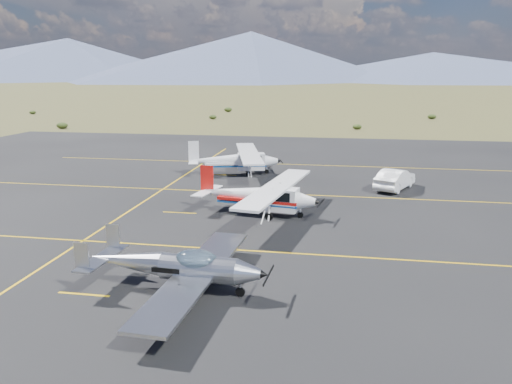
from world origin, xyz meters
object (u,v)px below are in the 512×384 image
(aircraft_low_wing, at_px, (179,267))
(sedan, at_px, (395,179))
(aircraft_plain, at_px, (235,160))
(aircraft_cessna, at_px, (259,194))

(aircraft_low_wing, xyz_separation_m, sedan, (9.41, 18.33, -0.23))
(aircraft_low_wing, xyz_separation_m, aircraft_plain, (-2.49, 21.51, 0.23))
(aircraft_low_wing, relative_size, sedan, 2.13)
(aircraft_low_wing, height_order, sedan, aircraft_low_wing)
(aircraft_cessna, relative_size, aircraft_plain, 0.98)
(aircraft_low_wing, height_order, aircraft_plain, aircraft_plain)
(aircraft_plain, xyz_separation_m, sedan, (11.90, -3.18, -0.47))
(aircraft_plain, relative_size, sedan, 2.44)
(aircraft_low_wing, distance_m, aircraft_plain, 21.66)
(aircraft_cessna, distance_m, sedan, 11.32)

